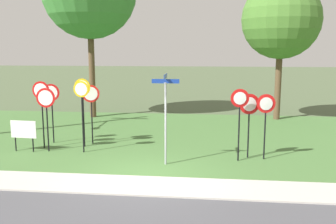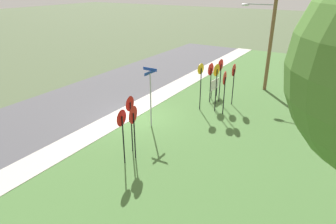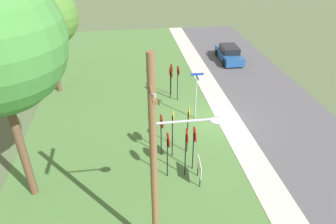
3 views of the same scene
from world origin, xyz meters
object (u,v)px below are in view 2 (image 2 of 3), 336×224
object	(u,v)px
stop_sign_near_right	(220,71)
utility_pole	(270,27)
stop_sign_far_left	(211,74)
stop_sign_center_tall	(234,75)
stop_sign_far_center	(224,83)
notice_board	(214,85)
stop_sign_far_right	(216,78)
yield_sign_near_left	(122,124)
yield_sign_far_left	(133,120)
stop_sign_near_left	(201,77)
yield_sign_near_right	(130,111)
street_name_post	(151,93)

from	to	relation	value
stop_sign_near_right	utility_pole	xyz separation A→B (m)	(-3.95, 1.75, 2.33)
stop_sign_far_left	stop_sign_center_tall	world-z (taller)	stop_sign_center_tall
stop_sign_near_right	utility_pole	world-z (taller)	utility_pole
stop_sign_near_right	stop_sign_far_center	distance (m)	2.02
stop_sign_far_left	notice_board	bearing A→B (deg)	-173.84
stop_sign_far_right	notice_board	world-z (taller)	stop_sign_far_right
stop_sign_center_tall	stop_sign_far_center	bearing A→B (deg)	-0.19
stop_sign_far_center	yield_sign_near_left	xyz separation A→B (m)	(7.10, -1.61, -0.05)
yield_sign_far_left	utility_pole	size ratio (longest dim) A/B	0.30
stop_sign_near_left	utility_pole	size ratio (longest dim) A/B	0.35
stop_sign_near_right	yield_sign_near_left	distance (m)	8.89
stop_sign_center_tall	yield_sign_near_right	size ratio (longest dim) A/B	0.97
stop_sign_near_left	stop_sign_near_right	xyz separation A→B (m)	(-1.86, 0.47, -0.01)
stop_sign_near_left	stop_sign_near_right	size ratio (longest dim) A/B	1.03
street_name_post	notice_board	world-z (taller)	street_name_post
stop_sign_near_left	stop_sign_near_right	world-z (taller)	stop_sign_near_left
yield_sign_near_right	street_name_post	xyz separation A→B (m)	(-2.60, -0.71, -0.08)
yield_sign_near_left	stop_sign_near_right	bearing A→B (deg)	169.29
stop_sign_near_right	notice_board	size ratio (longest dim) A/B	2.22
stop_sign_near_right	stop_sign_center_tall	bearing A→B (deg)	90.35
stop_sign_far_center	stop_sign_center_tall	distance (m)	1.73
stop_sign_far_left	street_name_post	bearing A→B (deg)	-12.85
stop_sign_far_right	yield_sign_far_left	xyz separation A→B (m)	(6.68, -0.90, -0.26)
utility_pole	street_name_post	bearing A→B (deg)	-20.29
yield_sign_near_right	notice_board	bearing A→B (deg)	170.82
stop_sign_center_tall	yield_sign_near_right	xyz separation A→B (m)	(7.85, -1.84, 0.08)
stop_sign_near_right	stop_sign_center_tall	distance (m)	0.90
stop_sign_near_right	yield_sign_near_right	xyz separation A→B (m)	(7.89, -0.95, -0.05)
stop_sign_far_right	stop_sign_near_left	bearing A→B (deg)	-67.81
yield_sign_near_right	notice_board	size ratio (longest dim) A/B	2.13
stop_sign_far_left	utility_pole	size ratio (longest dim) A/B	0.32
yield_sign_near_right	yield_sign_far_left	xyz separation A→B (m)	(0.39, 0.45, -0.15)
utility_pole	stop_sign_far_right	bearing A→B (deg)	-13.67
stop_sign_far_center	stop_sign_center_tall	xyz separation A→B (m)	(-1.73, -0.09, 0.02)
stop_sign_far_center	yield_sign_near_right	xyz separation A→B (m)	(6.13, -1.93, 0.11)
stop_sign_far_right	street_name_post	size ratio (longest dim) A/B	0.89
stop_sign_far_left	stop_sign_center_tall	distance (m)	1.41
stop_sign_far_right	yield_sign_far_left	size ratio (longest dim) A/B	1.18
stop_sign_near_left	utility_pole	distance (m)	6.64
stop_sign_far_right	stop_sign_far_center	bearing A→B (deg)	79.75
stop_sign_near_right	stop_sign_far_right	xyz separation A→B (m)	(1.60, 0.40, 0.06)
yield_sign_far_left	utility_pole	distance (m)	12.69
stop_sign_far_left	yield_sign_near_left	bearing A→B (deg)	-0.26
stop_sign_near_right	stop_sign_far_left	bearing A→B (deg)	-47.28
stop_sign_near_left	stop_sign_far_center	distance (m)	1.46
stop_sign_near_left	street_name_post	distance (m)	3.63
yield_sign_near_left	street_name_post	distance (m)	3.72
stop_sign_near_right	yield_sign_near_left	bearing A→B (deg)	-1.58
yield_sign_far_left	notice_board	world-z (taller)	yield_sign_far_left
yield_sign_far_left	notice_board	size ratio (longest dim) A/B	1.95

